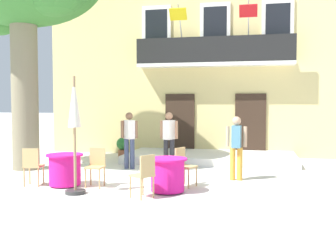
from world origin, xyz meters
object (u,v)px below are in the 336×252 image
(cafe_chair_near_tree_1, at_px, (144,173))
(ground_planter_left, at_px, (123,146))
(cafe_chair_middle_0, at_px, (96,164))
(cafe_umbrella, at_px, (74,117))
(cafe_table_middle, at_px, (65,170))
(cafe_chair_middle_1, at_px, (32,164))
(cafe_table_near_tree, at_px, (168,175))
(pedestrian_by_tree, at_px, (236,144))
(cafe_chair_near_tree_0, at_px, (184,164))
(pedestrian_near_entrance, at_px, (129,137))
(pedestrian_mid_plaza, at_px, (169,138))

(cafe_chair_near_tree_1, bearing_deg, ground_planter_left, 112.76)
(cafe_chair_middle_0, xyz_separation_m, cafe_umbrella, (-0.15, -0.81, 1.14))
(cafe_chair_near_tree_1, xyz_separation_m, ground_planter_left, (-2.42, 5.77, -0.12))
(cafe_table_middle, xyz_separation_m, ground_planter_left, (-0.24, 4.97, 0.01))
(ground_planter_left, bearing_deg, cafe_chair_middle_1, -95.36)
(cafe_chair_middle_0, distance_m, ground_planter_left, 4.97)
(cafe_table_near_tree, distance_m, pedestrian_by_tree, 2.29)
(cafe_chair_near_tree_1, xyz_separation_m, cafe_umbrella, (-1.58, 0.09, 1.14))
(cafe_chair_near_tree_0, bearing_deg, cafe_chair_near_tree_1, -112.79)
(cafe_chair_near_tree_1, relative_size, cafe_umbrella, 0.36)
(cafe_table_near_tree, distance_m, pedestrian_near_entrance, 3.42)
(cafe_chair_middle_0, relative_size, cafe_umbrella, 0.36)
(pedestrian_by_tree, bearing_deg, cafe_chair_near_tree_0, -139.48)
(cafe_table_near_tree, bearing_deg, pedestrian_near_entrance, 122.28)
(cafe_chair_middle_1, bearing_deg, cafe_table_near_tree, 1.21)
(cafe_umbrella, xyz_separation_m, pedestrian_mid_plaza, (1.35, 3.39, -0.70))
(pedestrian_near_entrance, bearing_deg, cafe_table_near_tree, -57.72)
(ground_planter_left, bearing_deg, pedestrian_by_tree, -38.95)
(cafe_chair_middle_0, height_order, pedestrian_mid_plaza, pedestrian_mid_plaza)
(pedestrian_near_entrance, bearing_deg, cafe_umbrella, -92.12)
(cafe_chair_near_tree_0, bearing_deg, ground_planter_left, 124.40)
(cafe_table_near_tree, height_order, pedestrian_near_entrance, pedestrian_near_entrance)
(cafe_chair_middle_1, bearing_deg, pedestrian_near_entrance, 63.52)
(pedestrian_near_entrance, bearing_deg, cafe_chair_near_tree_1, -67.58)
(ground_planter_left, xyz_separation_m, pedestrian_near_entrance, (0.97, -2.25, 0.55))
(pedestrian_near_entrance, relative_size, pedestrian_mid_plaza, 0.99)
(pedestrian_by_tree, bearing_deg, ground_planter_left, 141.05)
(pedestrian_near_entrance, bearing_deg, cafe_chair_middle_0, -89.60)
(cafe_table_middle, xyz_separation_m, cafe_umbrella, (0.60, -0.71, 1.27))
(cafe_umbrella, bearing_deg, cafe_chair_near_tree_1, -3.28)
(cafe_table_middle, relative_size, cafe_chair_middle_1, 0.95)
(cafe_table_middle, xyz_separation_m, cafe_chair_middle_0, (0.75, 0.10, 0.14))
(cafe_chair_near_tree_1, height_order, ground_planter_left, cafe_chair_near_tree_1)
(cafe_chair_near_tree_1, xyz_separation_m, cafe_chair_middle_1, (-2.91, 0.60, 0.00))
(cafe_umbrella, height_order, pedestrian_near_entrance, cafe_umbrella)
(cafe_chair_middle_1, bearing_deg, ground_planter_left, 84.64)
(cafe_chair_middle_1, xyz_separation_m, pedestrian_by_tree, (4.67, 1.79, 0.39))
(cafe_table_near_tree, relative_size, pedestrian_near_entrance, 0.51)
(cafe_chair_near_tree_0, distance_m, cafe_umbrella, 2.76)
(pedestrian_by_tree, bearing_deg, pedestrian_mid_plaza, 151.34)
(cafe_chair_middle_1, xyz_separation_m, pedestrian_near_entrance, (1.45, 2.92, 0.43))
(cafe_chair_near_tree_0, height_order, pedestrian_near_entrance, pedestrian_near_entrance)
(cafe_chair_near_tree_0, bearing_deg, cafe_table_near_tree, -107.96)
(cafe_umbrella, height_order, pedestrian_mid_plaza, cafe_umbrella)
(cafe_chair_middle_1, relative_size, cafe_umbrella, 0.36)
(cafe_chair_near_tree_0, xyz_separation_m, pedestrian_mid_plaza, (-0.81, 2.09, 0.43))
(cafe_table_near_tree, height_order, cafe_chair_near_tree_1, cafe_chair_near_tree_1)
(pedestrian_mid_plaza, height_order, pedestrian_by_tree, pedestrian_mid_plaza)
(cafe_table_near_tree, xyz_separation_m, ground_planter_left, (-2.77, 5.10, 0.01))
(pedestrian_near_entrance, bearing_deg, cafe_chair_middle_1, -116.48)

